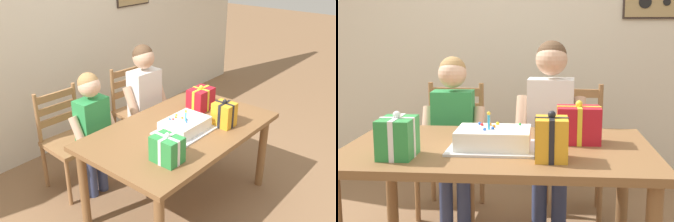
{
  "view_description": "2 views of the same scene",
  "coord_description": "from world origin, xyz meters",
  "views": [
    {
      "loc": [
        -2.13,
        -1.68,
        2.1
      ],
      "look_at": [
        -0.1,
        0.04,
        0.9
      ],
      "focal_mm": 40.81,
      "sensor_mm": 36.0,
      "label": 1
    },
    {
      "loc": [
        0.23,
        -2.28,
        1.32
      ],
      "look_at": [
        0.03,
        0.09,
        0.89
      ],
      "focal_mm": 49.84,
      "sensor_mm": 36.0,
      "label": 2
    }
  ],
  "objects": [
    {
      "name": "gift_box_red_large",
      "position": [
        -0.44,
        -0.24,
        0.82
      ],
      "size": [
        0.16,
        0.2,
        0.22
      ],
      "color": "#2D8E42",
      "rests_on": "dining_table"
    },
    {
      "name": "gift_box_corner_small",
      "position": [
        0.41,
        0.11,
        0.82
      ],
      "size": [
        0.23,
        0.16,
        0.23
      ],
      "color": "red",
      "rests_on": "dining_table"
    },
    {
      "name": "dining_table",
      "position": [
        0.0,
        0.0,
        0.64
      ],
      "size": [
        1.56,
        0.94,
        0.73
      ],
      "color": "brown",
      "rests_on": "ground"
    },
    {
      "name": "back_wall",
      "position": [
        0.0,
        1.66,
        1.3
      ],
      "size": [
        6.4,
        0.11,
        2.6
      ],
      "color": "beige",
      "rests_on": "ground"
    },
    {
      "name": "child_younger",
      "position": [
        -0.36,
        0.65,
        0.69
      ],
      "size": [
        0.41,
        0.24,
        1.14
      ],
      "color": "#38426B",
      "rests_on": "ground"
    },
    {
      "name": "chair_right",
      "position": [
        0.43,
        0.92,
        0.47
      ],
      "size": [
        0.45,
        0.45,
        0.92
      ],
      "color": "#996B42",
      "rests_on": "ground"
    },
    {
      "name": "child_older",
      "position": [
        0.27,
        0.65,
        0.75
      ],
      "size": [
        0.46,
        0.27,
        1.24
      ],
      "color": "#38426B",
      "rests_on": "ground"
    },
    {
      "name": "ground_plane",
      "position": [
        0.0,
        0.0,
        0.0
      ],
      "size": [
        20.0,
        20.0,
        0.0
      ],
      "primitive_type": "plane",
      "color": "#846042"
    },
    {
      "name": "chair_left",
      "position": [
        -0.43,
        0.92,
        0.47
      ],
      "size": [
        0.44,
        0.44,
        0.92
      ],
      "color": "#996B42",
      "rests_on": "ground"
    },
    {
      "name": "birthday_cake",
      "position": [
        -0.02,
        -0.05,
        0.77
      ],
      "size": [
        0.44,
        0.34,
        0.19
      ],
      "color": "silver",
      "rests_on": "dining_table"
    },
    {
      "name": "gift_box_beside_cake",
      "position": [
        0.26,
        -0.23,
        0.82
      ],
      "size": [
        0.15,
        0.17,
        0.23
      ],
      "color": "gold",
      "rests_on": "dining_table"
    }
  ]
}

